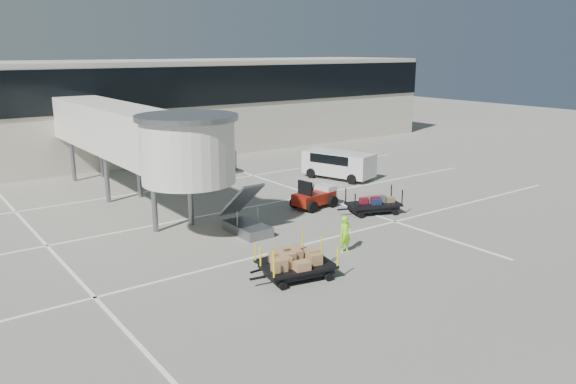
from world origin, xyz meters
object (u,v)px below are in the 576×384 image
suitcase_cart (375,205)px  minivan (337,163)px  baggage_tug (315,197)px  box_cart_near (290,258)px  box_cart_far (297,267)px  ground_worker (345,234)px

suitcase_cart → minivan: size_ratio=0.68×
baggage_tug → box_cart_near: bearing=-142.1°
box_cart_far → ground_worker: (3.65, 1.20, 0.31)m
box_cart_far → minivan: size_ratio=0.67×
ground_worker → box_cart_far: bearing=-156.4°
suitcase_cart → minivan: minivan is taller
box_cart_far → minivan: (13.27, 12.82, 0.60)m
suitcase_cart → ground_worker: size_ratio=2.16×
suitcase_cart → box_cart_near: (-8.69, -3.79, -0.01)m
ground_worker → minivan: 15.08m
ground_worker → suitcase_cart: bearing=39.0°
box_cart_near → minivan: bearing=40.0°
baggage_tug → minivan: minivan is taller
suitcase_cart → box_cart_far: (-9.15, -4.85, 0.04)m
baggage_tug → suitcase_cart: bearing=-63.8°
baggage_tug → box_cart_near: (-6.76, -6.74, -0.13)m
baggage_tug → ground_worker: bearing=-125.4°
minivan → box_cart_far: bearing=-153.8°
baggage_tug → box_cart_far: bearing=-139.8°
baggage_tug → minivan: 7.88m
baggage_tug → box_cart_far: (-7.22, -7.80, -0.08)m
suitcase_cart → minivan: (4.11, 7.97, 0.64)m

